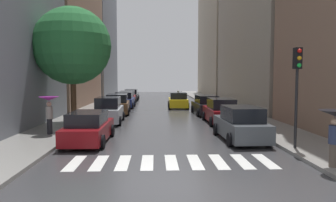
# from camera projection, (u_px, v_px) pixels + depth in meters

# --- Properties ---
(ground_plane) EXTENTS (28.00, 72.00, 0.04)m
(ground_plane) POSITION_uv_depth(u_px,v_px,m) (161.00, 108.00, 33.35)
(ground_plane) COLOR #363639
(sidewalk_left) EXTENTS (3.00, 72.00, 0.15)m
(sidewalk_left) POSITION_uv_depth(u_px,v_px,m) (98.00, 107.00, 33.09)
(sidewalk_left) COLOR gray
(sidewalk_left) RESTS_ON ground
(sidewalk_right) EXTENTS (3.00, 72.00, 0.15)m
(sidewalk_right) POSITION_uv_depth(u_px,v_px,m) (223.00, 107.00, 33.60)
(sidewalk_right) COLOR gray
(sidewalk_right) RESTS_ON ground
(crosswalk_stripes) EXTENTS (7.65, 2.20, 0.01)m
(crosswalk_stripes) POSITION_uv_depth(u_px,v_px,m) (171.00, 162.00, 12.09)
(crosswalk_stripes) COLOR silver
(crosswalk_stripes) RESTS_ON ground
(building_left_mid) EXTENTS (6.00, 18.10, 17.37)m
(building_left_mid) POSITION_uv_depth(u_px,v_px,m) (63.00, 28.00, 36.07)
(building_left_mid) COLOR #8C6B56
(building_left_mid) RESTS_ON ground
(building_left_far) EXTENTS (6.00, 16.88, 24.46)m
(building_left_far) POSITION_uv_depth(u_px,v_px,m) (93.00, 23.00, 53.75)
(building_left_far) COLOR slate
(building_left_far) RESTS_ON ground
(building_right_mid) EXTENTS (6.00, 20.07, 21.60)m
(building_right_mid) POSITION_uv_depth(u_px,v_px,m) (265.00, 5.00, 33.65)
(building_right_mid) COLOR #9E9384
(building_right_mid) RESTS_ON ground
(building_right_far) EXTENTS (6.00, 19.52, 18.76)m
(building_right_far) POSITION_uv_depth(u_px,v_px,m) (223.00, 41.00, 54.67)
(building_right_far) COLOR #B2A38C
(building_right_far) RESTS_ON ground
(parked_car_left_nearest) EXTENTS (2.06, 4.60, 1.53)m
(parked_car_left_nearest) POSITION_uv_depth(u_px,v_px,m) (89.00, 128.00, 15.69)
(parked_car_left_nearest) COLOR maroon
(parked_car_left_nearest) RESTS_ON ground
(parked_car_left_second) EXTENTS (2.04, 4.21, 1.81)m
(parked_car_left_second) POSITION_uv_depth(u_px,v_px,m) (109.00, 111.00, 22.34)
(parked_car_left_second) COLOR #B2B7BF
(parked_car_left_second) RESTS_ON ground
(parked_car_left_third) EXTENTS (2.31, 4.71, 1.73)m
(parked_car_left_third) POSITION_uv_depth(u_px,v_px,m) (118.00, 105.00, 28.01)
(parked_car_left_third) COLOR brown
(parked_car_left_third) RESTS_ON ground
(parked_car_left_fourth) EXTENTS (2.13, 4.09, 1.65)m
(parked_car_left_fourth) POSITION_uv_depth(u_px,v_px,m) (124.00, 100.00, 33.50)
(parked_car_left_fourth) COLOR navy
(parked_car_left_fourth) RESTS_ON ground
(parked_car_left_fifth) EXTENTS (2.15, 4.83, 1.55)m
(parked_car_left_fifth) POSITION_uv_depth(u_px,v_px,m) (127.00, 97.00, 38.84)
(parked_car_left_fifth) COLOR maroon
(parked_car_left_fifth) RESTS_ON ground
(parked_car_left_sixth) EXTENTS (2.06, 4.73, 1.53)m
(parked_car_left_sixth) POSITION_uv_depth(u_px,v_px,m) (131.00, 95.00, 44.34)
(parked_car_left_sixth) COLOR #474C51
(parked_car_left_sixth) RESTS_ON ground
(parked_car_right_nearest) EXTENTS (2.15, 4.65, 1.73)m
(parked_car_right_nearest) POSITION_uv_depth(u_px,v_px,m) (241.00, 124.00, 16.28)
(parked_car_right_nearest) COLOR #474C51
(parked_car_right_nearest) RESTS_ON ground
(parked_car_right_second) EXTENTS (2.01, 4.72, 1.73)m
(parked_car_right_second) POSITION_uv_depth(u_px,v_px,m) (221.00, 112.00, 22.31)
(parked_car_right_second) COLOR maroon
(parked_car_right_second) RESTS_ON ground
(parked_car_right_third) EXTENTS (2.18, 4.82, 1.65)m
(parked_car_right_third) POSITION_uv_depth(u_px,v_px,m) (206.00, 105.00, 27.50)
(parked_car_right_third) COLOR black
(parked_car_right_third) RESTS_ON ground
(taxi_midroad) EXTENTS (2.14, 4.38, 1.81)m
(taxi_midroad) POSITION_uv_depth(u_px,v_px,m) (178.00, 101.00, 33.17)
(taxi_midroad) COLOR yellow
(taxi_midroad) RESTS_ON ground
(pedestrian_foreground) EXTENTS (1.07, 1.07, 1.94)m
(pedestrian_foreground) POSITION_uv_depth(u_px,v_px,m) (335.00, 125.00, 10.82)
(pedestrian_foreground) COLOR brown
(pedestrian_foreground) RESTS_ON sidewalk_right
(pedestrian_near_tree) EXTENTS (1.06, 1.06, 2.01)m
(pedestrian_near_tree) POSITION_uv_depth(u_px,v_px,m) (49.00, 107.00, 17.09)
(pedestrian_near_tree) COLOR black
(pedestrian_near_tree) RESTS_ON sidewalk_left
(street_tree_left) EXTENTS (5.04, 5.04, 7.61)m
(street_tree_left) POSITION_uv_depth(u_px,v_px,m) (72.00, 46.00, 20.89)
(street_tree_left) COLOR #513823
(street_tree_left) RESTS_ON sidewalk_left
(traffic_light_right_corner) EXTENTS (0.30, 0.42, 4.30)m
(traffic_light_right_corner) POSITION_uv_depth(u_px,v_px,m) (297.00, 75.00, 13.65)
(traffic_light_right_corner) COLOR black
(traffic_light_right_corner) RESTS_ON sidewalk_right
(lamp_post_left) EXTENTS (0.60, 0.28, 6.71)m
(lamp_post_left) POSITION_uv_depth(u_px,v_px,m) (102.00, 68.00, 29.74)
(lamp_post_left) COLOR #595B60
(lamp_post_left) RESTS_ON sidewalk_left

